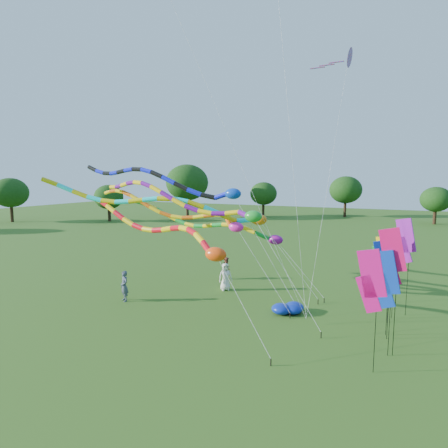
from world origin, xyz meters
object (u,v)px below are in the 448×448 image
at_px(person_a, 225,277).
at_px(person_c, 227,268).
at_px(tube_kite_orange, 181,212).
at_px(blue_nylon_heap, 285,307).
at_px(tube_kite_red, 167,232).
at_px(person_b, 124,286).

height_order(person_a, person_c, person_a).
relative_size(tube_kite_orange, blue_nylon_heap, 9.25).
bearing_deg(person_c, tube_kite_red, -179.44).
bearing_deg(blue_nylon_heap, person_a, 154.82).
bearing_deg(tube_kite_orange, tube_kite_red, -58.51).
relative_size(tube_kite_orange, person_a, 7.83).
distance_m(tube_kite_red, person_b, 5.56).
relative_size(tube_kite_red, tube_kite_orange, 0.91).
height_order(tube_kite_red, person_c, tube_kite_red).
height_order(tube_kite_red, tube_kite_orange, tube_kite_orange).
distance_m(tube_kite_red, person_a, 6.90).
bearing_deg(tube_kite_orange, blue_nylon_heap, 6.67).
bearing_deg(tube_kite_red, tube_kite_orange, 132.85).
relative_size(person_a, person_c, 1.11).
xyz_separation_m(person_a, person_c, (-1.07, 2.50, -0.09)).
distance_m(tube_kite_red, blue_nylon_heap, 7.73).
relative_size(tube_kite_red, blue_nylon_heap, 8.43).
relative_size(blue_nylon_heap, person_b, 0.83).
bearing_deg(blue_nylon_heap, tube_kite_red, -145.85).
bearing_deg(person_c, tube_kite_orange, 162.98).
distance_m(tube_kite_red, tube_kite_orange, 4.27).
bearing_deg(person_b, blue_nylon_heap, 43.69).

